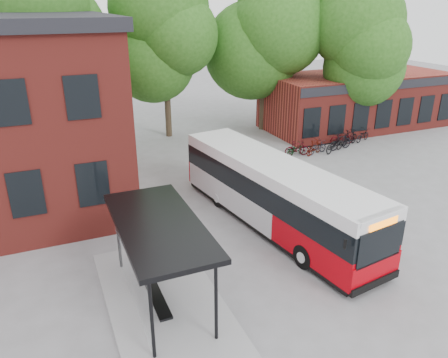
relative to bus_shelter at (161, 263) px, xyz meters
name	(u,v)px	position (x,y,z in m)	size (l,w,h in m)	color
ground	(271,256)	(4.50, 1.00, -1.45)	(100.00, 100.00, 0.00)	slate
shop_row	(356,100)	(19.50, 15.00, 0.55)	(14.00, 6.20, 4.00)	maroon
bus_shelter	(161,263)	(0.00, 0.00, 0.00)	(3.60, 7.00, 2.90)	black
bike_rail	(322,147)	(13.78, 11.00, -1.26)	(5.20, 0.10, 0.38)	black
tree_0	(56,65)	(-1.50, 17.00, 4.05)	(7.92, 7.92, 11.00)	#214F15
tree_1	(166,62)	(5.50, 18.00, 3.75)	(7.92, 7.92, 10.40)	#214F15
tree_2	(264,54)	(12.50, 17.00, 4.05)	(7.92, 7.92, 11.00)	#214F15
tree_3	(356,70)	(17.50, 13.00, 3.19)	(7.04, 7.04, 9.28)	#214F15
city_bus	(273,195)	(5.78, 3.21, -0.02)	(2.40, 11.25, 2.86)	#A50009
bicycle_0	(296,149)	(11.57, 10.68, -1.03)	(0.55, 1.58, 0.83)	black
bicycle_1	(297,148)	(11.62, 10.62, -0.96)	(0.46, 1.63, 0.98)	#3D070F
bicycle_2	(317,147)	(13.02, 10.47, -1.03)	(0.56, 1.61, 0.85)	#20202A
bicycle_3	(314,147)	(12.75, 10.41, -0.97)	(0.45, 1.60, 0.96)	#480E05
bicycle_4	(334,145)	(14.22, 10.32, -0.95)	(0.67, 1.91, 1.00)	black
bicycle_5	(341,142)	(14.89, 10.57, -0.91)	(0.51, 1.79, 1.08)	black
bicycle_6	(342,138)	(15.68, 11.48, -1.00)	(0.60, 1.72, 0.91)	#3C040A
bicycle_7	(349,137)	(16.05, 11.16, -0.92)	(0.50, 1.78, 1.07)	black
bicycle_extra_0	(363,135)	(17.42, 11.47, -1.03)	(0.56, 1.62, 0.85)	black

